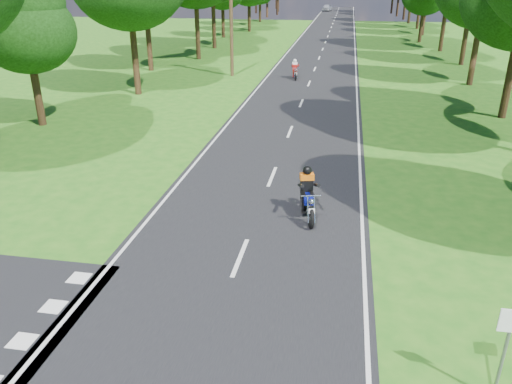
# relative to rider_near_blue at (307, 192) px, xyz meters

# --- Properties ---
(ground) EXTENTS (160.00, 160.00, 0.00)m
(ground) POSITION_rel_rider_near_blue_xyz_m (-1.56, -4.85, -0.83)
(ground) COLOR #246316
(ground) RESTS_ON ground
(main_road) EXTENTS (7.00, 140.00, 0.02)m
(main_road) POSITION_rel_rider_near_blue_xyz_m (-1.56, 45.15, -0.82)
(main_road) COLOR black
(main_road) RESTS_ON ground
(road_markings) EXTENTS (7.40, 140.00, 0.01)m
(road_markings) POSITION_rel_rider_near_blue_xyz_m (-1.70, 43.27, -0.81)
(road_markings) COLOR silver
(road_markings) RESTS_ON main_road
(telegraph_pole) EXTENTS (1.20, 0.26, 8.00)m
(telegraph_pole) POSITION_rel_rider_near_blue_xyz_m (-7.56, 23.15, 3.24)
(telegraph_pole) COLOR #382616
(telegraph_pole) RESTS_ON ground
(road_sign) EXTENTS (0.45, 0.07, 2.00)m
(road_sign) POSITION_rel_rider_near_blue_xyz_m (3.94, -6.87, 0.51)
(road_sign) COLOR slate
(road_sign) RESTS_ON ground
(rider_near_blue) EXTENTS (1.08, 2.04, 1.62)m
(rider_near_blue) POSITION_rel_rider_near_blue_xyz_m (0.00, 0.00, 0.00)
(rider_near_blue) COLOR #0D1796
(rider_near_blue) RESTS_ON main_road
(rider_far_red) EXTENTS (0.88, 1.75, 1.40)m
(rider_far_red) POSITION_rel_rider_near_blue_xyz_m (-2.75, 22.75, -0.11)
(rider_far_red) COLOR #B4250D
(rider_far_red) RESTS_ON main_road
(distant_car) EXTENTS (2.25, 4.29, 1.39)m
(distant_car) POSITION_rel_rider_near_blue_xyz_m (-3.86, 99.03, -0.11)
(distant_car) COLOR silver
(distant_car) RESTS_ON main_road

